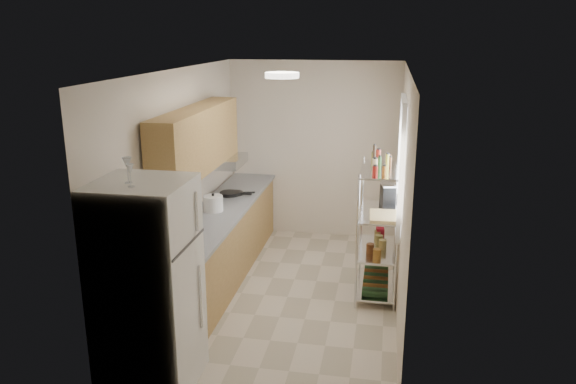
% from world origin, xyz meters
% --- Properties ---
extents(room, '(2.52, 4.42, 2.62)m').
position_xyz_m(room, '(0.00, 0.00, 1.30)').
color(room, beige).
rests_on(room, ground).
extents(counter_run, '(0.63, 3.51, 0.90)m').
position_xyz_m(counter_run, '(-0.92, 0.44, 0.45)').
color(counter_run, '#AB8349').
rests_on(counter_run, ground).
extents(upper_cabinets, '(0.33, 2.20, 0.72)m').
position_xyz_m(upper_cabinets, '(-1.05, 0.10, 1.81)').
color(upper_cabinets, '#AB8349').
rests_on(upper_cabinets, room).
extents(range_hood, '(0.50, 0.60, 0.12)m').
position_xyz_m(range_hood, '(-1.00, 0.90, 1.39)').
color(range_hood, '#B7BABC').
rests_on(range_hood, room).
extents(window, '(0.06, 1.00, 1.46)m').
position_xyz_m(window, '(1.23, 0.35, 1.55)').
color(window, white).
rests_on(window, room).
extents(bakers_rack, '(0.45, 0.90, 1.73)m').
position_xyz_m(bakers_rack, '(1.00, 0.30, 1.11)').
color(bakers_rack, silver).
rests_on(bakers_rack, ground).
extents(ceiling_dome, '(0.34, 0.34, 0.05)m').
position_xyz_m(ceiling_dome, '(0.00, -0.30, 2.57)').
color(ceiling_dome, white).
rests_on(ceiling_dome, room).
extents(refrigerator, '(0.75, 0.75, 1.83)m').
position_xyz_m(refrigerator, '(-0.87, -1.81, 0.92)').
color(refrigerator, silver).
rests_on(refrigerator, ground).
extents(wine_glass_a, '(0.07, 0.07, 0.21)m').
position_xyz_m(wine_glass_a, '(-0.94, -1.88, 1.94)').
color(wine_glass_a, silver).
rests_on(wine_glass_a, refrigerator).
extents(wine_glass_b, '(0.06, 0.06, 0.18)m').
position_xyz_m(wine_glass_b, '(-0.87, -1.98, 1.92)').
color(wine_glass_b, silver).
rests_on(wine_glass_b, refrigerator).
extents(rice_cooker, '(0.24, 0.24, 0.19)m').
position_xyz_m(rice_cooker, '(-0.97, 0.32, 0.99)').
color(rice_cooker, white).
rests_on(rice_cooker, counter_run).
extents(frying_pan_large, '(0.27, 0.27, 0.05)m').
position_xyz_m(frying_pan_large, '(-0.96, 1.01, 0.92)').
color(frying_pan_large, black).
rests_on(frying_pan_large, counter_run).
extents(frying_pan_small, '(0.25, 0.25, 0.04)m').
position_xyz_m(frying_pan_small, '(-0.89, 1.05, 0.92)').
color(frying_pan_small, black).
rests_on(frying_pan_small, counter_run).
extents(cutting_board, '(0.35, 0.45, 0.03)m').
position_xyz_m(cutting_board, '(1.08, 0.10, 1.03)').
color(cutting_board, tan).
rests_on(cutting_board, bakers_rack).
extents(espresso_machine, '(0.19, 0.25, 0.26)m').
position_xyz_m(espresso_machine, '(1.10, 0.56, 1.14)').
color(espresso_machine, black).
rests_on(espresso_machine, bakers_rack).
extents(storage_bag, '(0.10, 0.14, 0.14)m').
position_xyz_m(storage_bag, '(1.03, 0.63, 0.63)').
color(storage_bag, maroon).
rests_on(storage_bag, bakers_rack).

